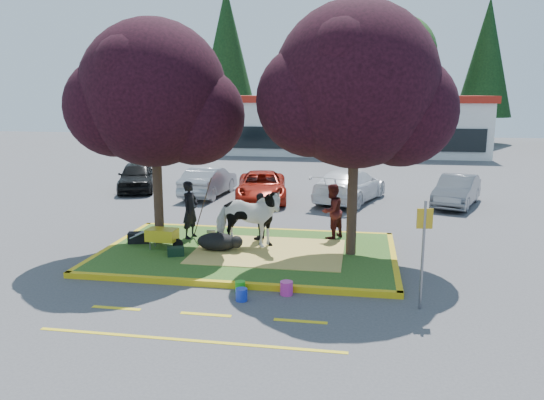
% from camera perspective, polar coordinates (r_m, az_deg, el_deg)
% --- Properties ---
extents(ground, '(90.00, 90.00, 0.00)m').
position_cam_1_polar(ground, '(15.26, -2.59, -5.98)').
color(ground, '#424244').
rests_on(ground, ground).
extents(median_island, '(8.00, 5.00, 0.15)m').
position_cam_1_polar(median_island, '(15.24, -2.60, -5.71)').
color(median_island, '#274E18').
rests_on(median_island, ground).
extents(curb_near, '(8.30, 0.16, 0.15)m').
position_cam_1_polar(curb_near, '(12.86, -5.06, -9.02)').
color(curb_near, gold).
rests_on(curb_near, ground).
extents(curb_far, '(8.30, 0.16, 0.15)m').
position_cam_1_polar(curb_far, '(17.67, -0.82, -3.29)').
color(curb_far, gold).
rests_on(curb_far, ground).
extents(curb_left, '(0.16, 5.30, 0.15)m').
position_cam_1_polar(curb_left, '(16.56, -16.58, -4.78)').
color(curb_left, gold).
rests_on(curb_left, ground).
extents(curb_right, '(0.16, 5.30, 0.15)m').
position_cam_1_polar(curb_right, '(14.95, 12.97, -6.34)').
color(curb_right, gold).
rests_on(curb_right, ground).
extents(straw_bedding, '(4.20, 3.00, 0.01)m').
position_cam_1_polar(straw_bedding, '(15.11, -0.36, -5.54)').
color(straw_bedding, '#E8D35F').
rests_on(straw_bedding, median_island).
extents(tree_purple_left, '(5.06, 4.20, 6.51)m').
position_cam_1_polar(tree_purple_left, '(15.76, -12.53, 10.42)').
color(tree_purple_left, black).
rests_on(tree_purple_left, median_island).
extents(tree_purple_right, '(5.30, 4.40, 6.82)m').
position_cam_1_polar(tree_purple_right, '(14.41, 9.05, 11.28)').
color(tree_purple_right, black).
rests_on(tree_purple_right, median_island).
extents(fire_lane_stripe_a, '(1.10, 0.12, 0.01)m').
position_cam_1_polar(fire_lane_stripe_a, '(12.14, -16.39, -11.09)').
color(fire_lane_stripe_a, yellow).
rests_on(fire_lane_stripe_a, ground).
extents(fire_lane_stripe_b, '(1.10, 0.12, 0.01)m').
position_cam_1_polar(fire_lane_stripe_b, '(11.45, -7.14, -12.12)').
color(fire_lane_stripe_b, yellow).
rests_on(fire_lane_stripe_b, ground).
extents(fire_lane_stripe_c, '(1.10, 0.12, 0.01)m').
position_cam_1_polar(fire_lane_stripe_c, '(11.07, 3.08, -12.89)').
color(fire_lane_stripe_c, yellow).
rests_on(fire_lane_stripe_c, ground).
extents(fire_lane_long, '(6.00, 0.10, 0.01)m').
position_cam_1_polar(fire_lane_long, '(10.41, -9.10, -14.67)').
color(fire_lane_long, yellow).
rests_on(fire_lane_long, ground).
extents(retail_building, '(20.40, 8.40, 4.40)m').
position_cam_1_polar(retail_building, '(42.29, 8.21, 8.14)').
color(retail_building, silver).
rests_on(retail_building, ground).
extents(treeline, '(46.58, 7.80, 14.63)m').
position_cam_1_polar(treeline, '(51.97, 7.82, 14.78)').
color(treeline, black).
rests_on(treeline, ground).
extents(cow, '(2.10, 1.04, 1.74)m').
position_cam_1_polar(cow, '(15.32, -2.64, -1.97)').
color(cow, silver).
rests_on(cow, median_island).
extents(calf, '(1.35, 1.08, 0.51)m').
position_cam_1_polar(calf, '(15.22, -5.90, -4.48)').
color(calf, black).
rests_on(calf, median_island).
extents(handler, '(0.58, 0.74, 1.77)m').
position_cam_1_polar(handler, '(16.53, -8.78, -1.03)').
color(handler, black).
rests_on(handler, median_island).
extents(visitor_a, '(1.00, 1.04, 1.69)m').
position_cam_1_polar(visitor_a, '(16.41, 6.44, -1.20)').
color(visitor_a, '#401312').
rests_on(visitor_a, median_island).
extents(visitor_b, '(0.54, 0.92, 1.47)m').
position_cam_1_polar(visitor_b, '(16.13, -1.23, -1.77)').
color(visitor_b, black).
rests_on(visitor_b, median_island).
extents(wheelbarrow, '(1.55, 0.57, 0.58)m').
position_cam_1_polar(wheelbarrow, '(15.61, -11.72, -3.72)').
color(wheelbarrow, black).
rests_on(wheelbarrow, median_island).
extents(gear_bag_dark, '(0.69, 0.49, 0.32)m').
position_cam_1_polar(gear_bag_dark, '(16.43, -14.11, -3.93)').
color(gear_bag_dark, black).
rests_on(gear_bag_dark, median_island).
extents(gear_bag_green, '(0.52, 0.43, 0.24)m').
position_cam_1_polar(gear_bag_green, '(14.94, -10.32, -5.45)').
color(gear_bag_green, black).
rests_on(gear_bag_green, median_island).
extents(sign_post, '(0.33, 0.07, 2.38)m').
position_cam_1_polar(sign_post, '(11.61, 15.97, -4.53)').
color(sign_post, slate).
rests_on(sign_post, ground).
extents(bucket_green, '(0.32, 0.32, 0.26)m').
position_cam_1_polar(bucket_green, '(12.55, -3.44, -9.27)').
color(bucket_green, green).
rests_on(bucket_green, ground).
extents(bucket_pink, '(0.35, 0.35, 0.32)m').
position_cam_1_polar(bucket_pink, '(12.35, 1.57, -9.45)').
color(bucket_pink, '#D8309A').
rests_on(bucket_pink, ground).
extents(bucket_blue, '(0.28, 0.28, 0.28)m').
position_cam_1_polar(bucket_blue, '(12.04, -3.30, -10.13)').
color(bucket_blue, '#1631B6').
rests_on(bucket_blue, ground).
extents(car_black, '(2.81, 4.29, 1.36)m').
position_cam_1_polar(car_black, '(26.07, -14.33, 2.48)').
color(car_black, black).
rests_on(car_black, ground).
extents(car_silver, '(1.73, 4.13, 1.33)m').
position_cam_1_polar(car_silver, '(24.07, -6.82, 2.00)').
color(car_silver, '#96999D').
rests_on(car_silver, ground).
extents(car_red, '(2.80, 4.79, 1.25)m').
position_cam_1_polar(car_red, '(22.83, -1.14, 1.47)').
color(car_red, '#A01B0D').
rests_on(car_red, ground).
extents(car_white, '(3.46, 5.23, 1.41)m').
position_cam_1_polar(car_white, '(22.91, 8.37, 1.58)').
color(car_white, white).
rests_on(car_white, ground).
extents(car_grey, '(2.55, 4.06, 1.26)m').
position_cam_1_polar(car_grey, '(23.07, 19.25, 0.96)').
color(car_grey, slate).
rests_on(car_grey, ground).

